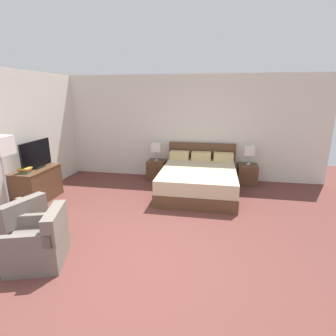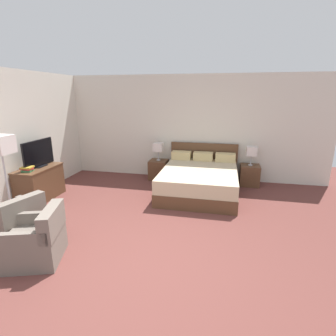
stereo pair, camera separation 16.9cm
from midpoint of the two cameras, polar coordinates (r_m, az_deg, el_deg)
ground_plane at (r=3.75m, az=-7.48°, el=-20.46°), size 11.99×11.99×0.00m
wall_back at (r=7.02m, az=2.23°, el=8.74°), size 7.34×0.06×2.70m
wall_left at (r=6.19m, az=-31.29°, el=5.52°), size 0.06×5.80×2.70m
bed at (r=6.12m, az=5.89°, el=-2.41°), size 1.74×2.15×0.98m
nightstand_left at (r=7.04m, az=-3.18°, el=-0.37°), size 0.47×0.47×0.51m
nightstand_right at (r=6.89m, az=16.20°, el=-1.34°), size 0.47×0.47×0.51m
table_lamp_left at (r=6.89m, az=-3.26°, el=4.49°), size 0.24×0.24×0.47m
table_lamp_right at (r=6.75m, az=16.59°, el=3.61°), size 0.24×0.24×0.47m
dresser at (r=6.27m, az=-27.22°, el=-3.13°), size 0.54×1.04×0.71m
tv at (r=6.18m, az=-27.47°, el=2.56°), size 0.18×0.90×0.58m
book_red_cover at (r=5.95m, az=-29.31°, el=-0.74°), size 0.21×0.20×0.04m
book_blue_cover at (r=5.96m, az=-29.51°, el=-0.39°), size 0.25×0.17×0.04m
book_small_top at (r=5.94m, az=-29.42°, el=-0.11°), size 0.23×0.23×0.03m
armchair_by_window at (r=4.69m, az=-30.96°, el=-10.85°), size 0.85×0.85×0.76m
armchair_companion at (r=4.07m, az=-27.20°, el=-14.40°), size 0.87×0.86×0.76m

